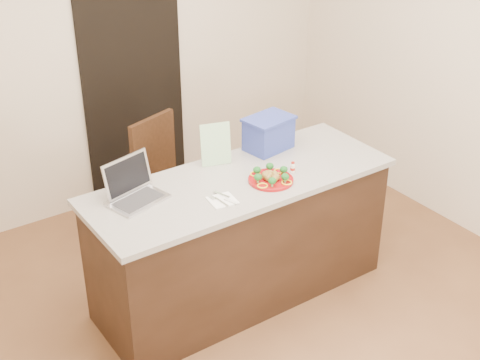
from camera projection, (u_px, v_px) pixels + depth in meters
ground at (261, 311)px, 4.58m from camera, size 4.00×4.00×0.00m
room_shell at (266, 88)px, 3.80m from camera, size 4.00×4.00×4.00m
doorway at (133, 86)px, 5.58m from camera, size 0.90×0.02×2.00m
island at (241, 238)px, 4.54m from camera, size 2.06×0.76×0.92m
plate at (271, 180)px, 4.28m from camera, size 0.29×0.29×0.02m
meatballs at (271, 176)px, 4.27m from camera, size 0.12×0.12×0.04m
broccoli at (271, 173)px, 4.26m from camera, size 0.25×0.23×0.04m
pepper_rings at (271, 178)px, 4.28m from camera, size 0.28×0.28×0.01m
napkin at (222, 200)px, 4.07m from camera, size 0.18×0.18×0.01m
fork at (219, 200)px, 4.06m from camera, size 0.04×0.17×0.00m
knife at (228, 199)px, 4.06m from camera, size 0.05×0.21×0.01m
yogurt_bottle at (293, 168)px, 4.39m from camera, size 0.03×0.03×0.07m
laptop at (133, 188)px, 4.07m from camera, size 0.40×0.36×0.24m
leaflet at (216, 144)px, 4.43m from camera, size 0.21×0.10×0.29m
blue_box at (269, 133)px, 4.65m from camera, size 0.36×0.29×0.24m
chair at (161, 175)px, 5.11m from camera, size 0.56×0.57×1.00m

